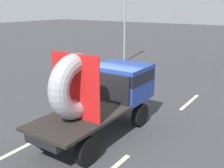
{
  "coord_description": "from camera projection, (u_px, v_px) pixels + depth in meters",
  "views": [
    {
      "loc": [
        5.72,
        -7.67,
        4.65
      ],
      "look_at": [
        0.23,
        0.48,
        1.77
      ],
      "focal_mm": 43.46,
      "sensor_mm": 36.0,
      "label": 1
    }
  ],
  "objects": [
    {
      "name": "ground_plane",
      "position": [
        100.0,
        130.0,
        10.47
      ],
      "size": [
        120.0,
        120.0,
        0.0
      ],
      "primitive_type": "plane",
      "color": "#38383A"
    },
    {
      "name": "flatbed_truck",
      "position": [
        106.0,
        91.0,
        9.94
      ],
      "size": [
        2.02,
        5.26,
        3.24
      ],
      "color": "black",
      "rests_on": "ground_plane"
    },
    {
      "name": "lane_dash_left_near",
      "position": [
        25.0,
        146.0,
        9.26
      ],
      "size": [
        0.16,
        2.34,
        0.01
      ],
      "primitive_type": "cube",
      "rotation": [
        0.0,
        0.0,
        1.57
      ],
      "color": "beige",
      "rests_on": "ground_plane"
    },
    {
      "name": "lane_dash_right_far",
      "position": [
        190.0,
        102.0,
        13.45
      ],
      "size": [
        0.16,
        2.55,
        0.01
      ],
      "primitive_type": "cube",
      "rotation": [
        0.0,
        0.0,
        1.57
      ],
      "color": "beige",
      "rests_on": "ground_plane"
    },
    {
      "name": "lane_dash_left_far",
      "position": [
        136.0,
        89.0,
        15.46
      ],
      "size": [
        0.16,
        2.83,
        0.01
      ],
      "primitive_type": "cube",
      "rotation": [
        0.0,
        0.0,
        1.57
      ],
      "color": "beige",
      "rests_on": "ground_plane"
    },
    {
      "name": "traffic_light",
      "position": [
        125.0,
        11.0,
        21.78
      ],
      "size": [
        0.42,
        0.36,
        6.42
      ],
      "color": "gray",
      "rests_on": "ground_plane"
    }
  ]
}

